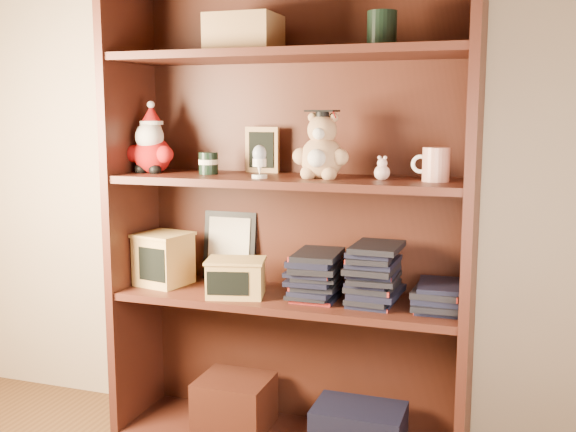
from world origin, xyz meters
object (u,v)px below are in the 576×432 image
grad_teddy_bear (321,152)px  bookcase (292,226)px  treats_box (164,258)px  teacher_mug (435,164)px

grad_teddy_bear → bookcase: bearing=154.0°
bookcase → grad_teddy_bear: bearing=-26.0°
treats_box → bookcase: bearing=6.3°
teacher_mug → treats_box: size_ratio=0.59×
teacher_mug → grad_teddy_bear: bearing=-178.9°
bookcase → treats_box: bookcase is taller
treats_box → grad_teddy_bear: bearing=-0.6°
treats_box → teacher_mug: bearing=0.0°
bookcase → teacher_mug: (0.47, -0.05, 0.22)m
grad_teddy_bear → treats_box: grad_teddy_bear is taller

